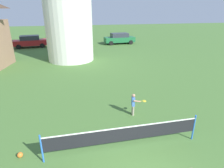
# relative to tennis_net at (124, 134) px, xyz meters

# --- Properties ---
(tennis_net) EXTENTS (5.74, 0.06, 1.10)m
(tennis_net) POSITION_rel_tennis_net_xyz_m (0.00, 0.00, 0.00)
(tennis_net) COLOR blue
(tennis_net) RESTS_ON ground_plane
(player_far) EXTENTS (0.67, 0.54, 1.12)m
(player_far) POSITION_rel_tennis_net_xyz_m (1.15, 2.34, -0.05)
(player_far) COLOR #9E937F
(player_far) RESTS_ON ground_plane
(stray_ball) EXTENTS (0.20, 0.20, 0.20)m
(stray_ball) POSITION_rel_tennis_net_xyz_m (-3.67, 0.42, -0.59)
(stray_ball) COLOR orange
(stray_ball) RESTS_ON ground_plane
(parked_car_red) EXTENTS (4.44, 2.33, 1.56)m
(parked_car_red) POSITION_rel_tennis_net_xyz_m (-6.76, 22.21, 0.12)
(parked_car_red) COLOR red
(parked_car_red) RESTS_ON ground_plane
(parked_car_cream) EXTENTS (4.48, 2.12, 1.56)m
(parked_car_cream) POSITION_rel_tennis_net_xyz_m (-0.79, 21.81, 0.12)
(parked_car_cream) COLOR silver
(parked_car_cream) RESTS_ON ground_plane
(parked_car_green) EXTENTS (4.48, 2.04, 1.56)m
(parked_car_green) POSITION_rel_tennis_net_xyz_m (5.63, 22.23, 0.12)
(parked_car_green) COLOR #1E6638
(parked_car_green) RESTS_ON ground_plane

